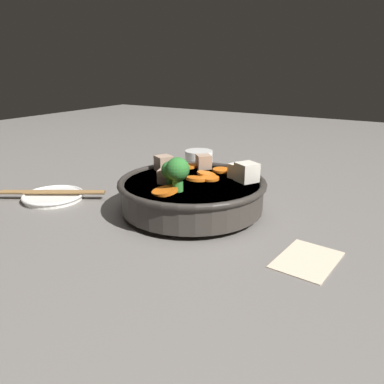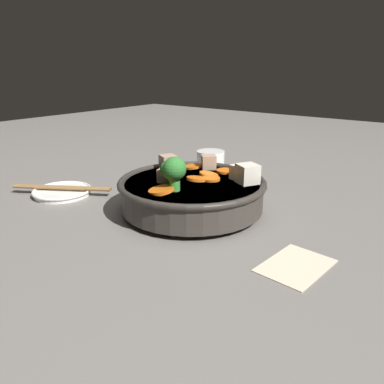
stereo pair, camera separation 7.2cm
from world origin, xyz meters
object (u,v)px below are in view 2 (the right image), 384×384
(stirfry_bowl, at_px, (192,191))
(side_saucer, at_px, (62,192))
(tea_cup, at_px, (211,161))
(chopsticks_pair, at_px, (62,188))

(stirfry_bowl, relative_size, side_saucer, 2.23)
(side_saucer, height_order, tea_cup, tea_cup)
(stirfry_bowl, xyz_separation_m, chopsticks_pair, (-0.10, 0.29, -0.03))
(tea_cup, xyz_separation_m, chopsticks_pair, (-0.36, 0.15, -0.01))
(tea_cup, bearing_deg, chopsticks_pair, 157.92)
(tea_cup, distance_m, chopsticks_pair, 0.39)
(chopsticks_pair, bearing_deg, stirfry_bowl, -71.59)
(side_saucer, relative_size, chopsticks_pair, 0.64)
(chopsticks_pair, bearing_deg, side_saucer, 0.00)
(tea_cup, bearing_deg, stirfry_bowl, -151.98)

